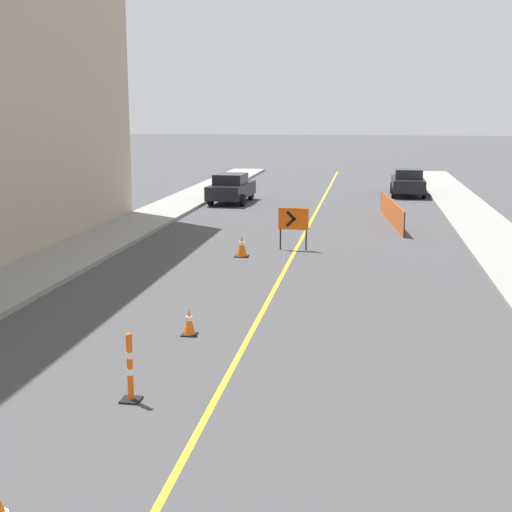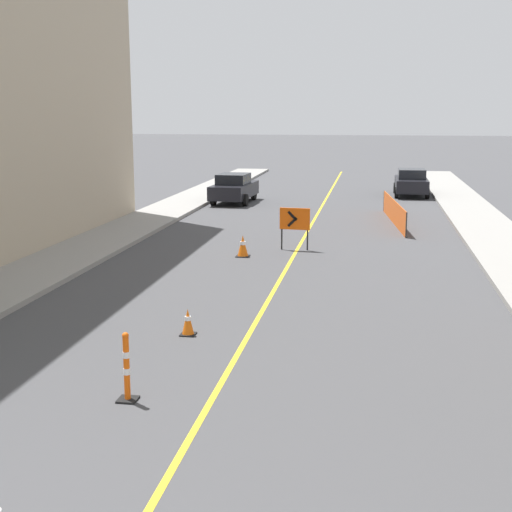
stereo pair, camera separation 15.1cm
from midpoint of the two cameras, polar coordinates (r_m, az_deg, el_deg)
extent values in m
cube|color=gold|center=(30.95, 4.53, 2.41)|extent=(0.12, 57.30, 0.01)
cube|color=gray|center=(32.39, -8.58, 2.85)|extent=(2.61, 57.30, 0.15)
cube|color=gray|center=(31.20, 18.15, 2.08)|extent=(2.61, 57.30, 0.15)
cube|color=black|center=(15.98, -5.18, -6.26)|extent=(0.33, 0.33, 0.03)
cone|color=orange|center=(15.89, -5.20, -5.22)|extent=(0.27, 0.27, 0.57)
cylinder|color=white|center=(15.87, -5.21, -4.99)|extent=(0.14, 0.14, 0.09)
cube|color=black|center=(24.36, -0.88, -0.01)|extent=(0.45, 0.45, 0.03)
cone|color=orange|center=(24.29, -0.88, 0.84)|extent=(0.36, 0.36, 0.71)
cylinder|color=white|center=(24.27, -0.88, 1.04)|extent=(0.19, 0.19, 0.11)
cube|color=black|center=(12.66, -9.87, -11.24)|extent=(0.33, 0.33, 0.04)
cylinder|color=#EF560C|center=(12.45, -9.96, -8.83)|extent=(0.10, 0.10, 1.10)
cylinder|color=white|center=(12.47, -9.96, -9.07)|extent=(0.12, 0.12, 0.11)
cylinder|color=white|center=(12.37, -10.00, -7.78)|extent=(0.12, 0.12, 0.11)
sphere|color=#EF560C|center=(12.26, -10.06, -6.29)|extent=(0.11, 0.11, 0.11)
cube|color=#EF560C|center=(25.39, 3.29, 2.99)|extent=(1.09, 0.15, 0.77)
cube|color=black|center=(25.34, 3.10, 3.22)|extent=(0.37, 0.05, 0.36)
cube|color=black|center=(25.38, 3.10, 2.74)|extent=(0.37, 0.05, 0.36)
cylinder|color=black|center=(25.57, 2.24, 1.34)|extent=(0.06, 0.06, 0.74)
cylinder|color=black|center=(25.47, 4.31, 1.28)|extent=(0.06, 0.06, 0.74)
cube|color=#EF560C|center=(32.21, 11.10, 3.50)|extent=(0.80, 7.66, 1.02)
cylinder|color=#262626|center=(28.44, 12.08, 2.42)|extent=(0.05, 0.05, 1.02)
cylinder|color=#262626|center=(35.99, 10.33, 4.35)|extent=(0.05, 0.05, 1.02)
cube|color=black|center=(38.75, -1.65, 5.28)|extent=(2.04, 4.40, 0.72)
cube|color=black|center=(38.47, -1.72, 6.19)|extent=(1.64, 2.02, 0.55)
cylinder|color=black|center=(40.26, -2.48, 4.99)|extent=(0.26, 0.65, 0.64)
cylinder|color=black|center=(39.94, -0.07, 4.95)|extent=(0.26, 0.65, 0.64)
cylinder|color=black|center=(37.67, -3.32, 4.54)|extent=(0.26, 0.65, 0.64)
cylinder|color=black|center=(37.33, -0.75, 4.49)|extent=(0.26, 0.65, 0.64)
cube|color=black|center=(42.93, 12.40, 5.63)|extent=(1.81, 4.30, 0.72)
cube|color=black|center=(42.66, 12.45, 6.45)|extent=(1.53, 1.94, 0.55)
cylinder|color=black|center=(44.25, 11.19, 5.38)|extent=(0.22, 0.64, 0.64)
cylinder|color=black|center=(44.34, 13.40, 5.29)|extent=(0.22, 0.64, 0.64)
cylinder|color=black|center=(41.60, 11.29, 4.99)|extent=(0.22, 0.64, 0.64)
cylinder|color=black|center=(41.70, 13.64, 4.91)|extent=(0.22, 0.64, 0.64)
camera|label=1|loc=(0.08, -89.78, 0.05)|focal=50.00mm
camera|label=2|loc=(0.08, 90.22, -0.05)|focal=50.00mm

